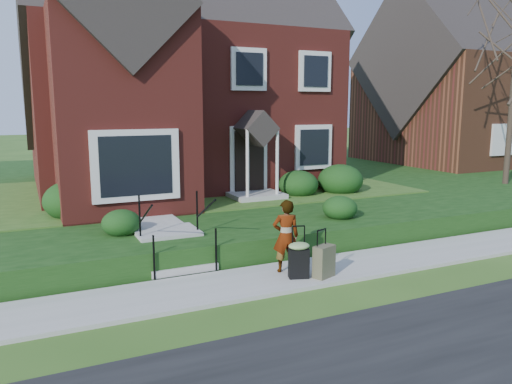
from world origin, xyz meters
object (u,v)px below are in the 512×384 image
woman (286,236)px  suitcase_olive (324,261)px  suitcase_black (299,258)px  front_steps (172,244)px

woman → suitcase_olive: (0.53, -0.63, -0.43)m
suitcase_black → suitcase_olive: (0.48, -0.17, -0.08)m
suitcase_olive → woman: bearing=109.7°
front_steps → suitcase_black: (1.98, -2.12, 0.02)m
suitcase_olive → front_steps: bearing=116.3°
front_steps → suitcase_olive: size_ratio=2.07×
woman → suitcase_black: bearing=113.4°
front_steps → suitcase_black: bearing=-46.9°
woman → suitcase_black: size_ratio=1.43×
front_steps → suitcase_olive: front_steps is taller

